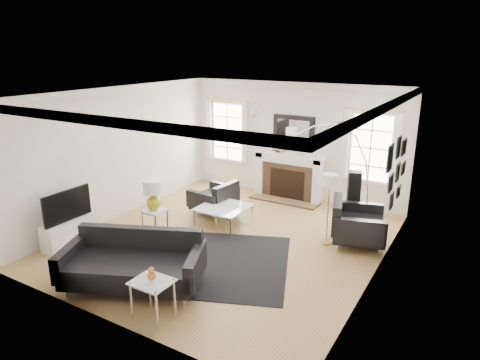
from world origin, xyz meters
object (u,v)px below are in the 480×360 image
Objects in this scene: sofa at (134,264)px; gourd_lamp at (153,193)px; armchair_right at (355,224)px; arc_floor_lamp at (325,177)px; coffee_table at (224,208)px; fireplace at (289,177)px; armchair_left at (216,199)px.

sofa is 3.76× the size of gourd_lamp.
arc_floor_lamp reaches higher than armchair_right.
coffee_table is 0.41× the size of arc_floor_lamp.
armchair_right is (2.50, 3.19, 0.02)m from sofa.
coffee_table is 2.20m from arc_floor_lamp.
fireplace is at bearing 130.00° from arc_floor_lamp.
gourd_lamp is at bearing -114.79° from fireplace.
arc_floor_lamp reaches higher than sofa.
sofa reaches higher than coffee_table.
armchair_right is at bearing 51.95° from sofa.
coffee_table is (-0.09, 2.68, 0.02)m from sofa.
coffee_table is at bearing 42.90° from gourd_lamp.
coffee_table is at bearing -168.75° from armchair_right.
armchair_left is 1.04× the size of coffee_table.
arc_floor_lamp is (-0.61, -0.08, 0.86)m from armchair_right.
armchair_right reaches higher than coffee_table.
gourd_lamp is at bearing -137.10° from coffee_table.
armchair_left is at bearing 178.99° from arc_floor_lamp.
sofa is 3.75m from arc_floor_lamp.
armchair_left is 2.65m from arc_floor_lamp.
sofa is 2.68m from coffee_table.
armchair_right is 0.55× the size of arc_floor_lamp.
fireplace is 0.73× the size of arc_floor_lamp.
gourd_lamp reaches higher than sofa.
armchair_right is 1.33× the size of coffee_table.
arc_floor_lamp is (1.97, 0.44, 0.87)m from coffee_table.
gourd_lamp reaches higher than armchair_right.
armchair_left is (-0.60, 3.16, -0.03)m from sofa.
sofa is 2.35× the size of armchair_left.
sofa is 2.43× the size of coffee_table.
arc_floor_lamp is at bearing -50.00° from fireplace.
sofa is (-0.37, -4.93, -0.17)m from fireplace.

